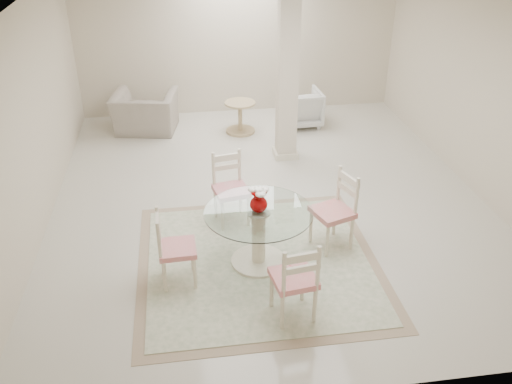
{
  "coord_description": "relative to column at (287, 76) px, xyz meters",
  "views": [
    {
      "loc": [
        -1.14,
        -6.63,
        3.88
      ],
      "look_at": [
        -0.37,
        -1.33,
        0.85
      ],
      "focal_mm": 38.0,
      "sensor_mm": 36.0,
      "label": 1
    }
  ],
  "objects": [
    {
      "name": "recliner_taupe",
      "position": [
        -2.29,
        1.4,
        -1.0
      ],
      "size": [
        1.24,
        1.13,
        0.71
      ],
      "primitive_type": "imported",
      "rotation": [
        0.0,
        0.0,
        2.96
      ],
      "color": "#9F9684",
      "rests_on": "ground"
    },
    {
      "name": "armchair_white",
      "position": [
        0.52,
        1.28,
        -1.01
      ],
      "size": [
        0.75,
        0.77,
        0.67
      ],
      "primitive_type": "imported",
      "rotation": [
        0.0,
        0.0,
        3.19
      ],
      "color": "silver",
      "rests_on": "ground"
    },
    {
      "name": "side_table",
      "position": [
        -0.61,
        1.1,
        -1.09
      ],
      "size": [
        0.55,
        0.55,
        0.57
      ],
      "color": "tan",
      "rests_on": "ground"
    },
    {
      "name": "dining_chair_west",
      "position": [
        -1.86,
        -3.05,
        -0.82
      ],
      "size": [
        0.41,
        0.41,
        1.0
      ],
      "rotation": [
        0.0,
        0.0,
        1.61
      ],
      "color": "#F7E9CB",
      "rests_on": "ground"
    },
    {
      "name": "column",
      "position": [
        0.0,
        0.0,
        0.0
      ],
      "size": [
        0.3,
        0.3,
        2.7
      ],
      "primitive_type": "cube",
      "color": "beige",
      "rests_on": "ground"
    },
    {
      "name": "area_rug",
      "position": [
        -0.87,
        -2.83,
        -1.34
      ],
      "size": [
        2.81,
        2.81,
        0.02
      ],
      "color": "tan",
      "rests_on": "ground"
    },
    {
      "name": "dining_chair_north",
      "position": [
        -1.1,
        -1.84,
        -0.79
      ],
      "size": [
        0.49,
        0.49,
        1.06
      ],
      "rotation": [
        0.0,
        0.0,
        0.18
      ],
      "color": "#F1E3C6",
      "rests_on": "ground"
    },
    {
      "name": "room_shell",
      "position": [
        -0.5,
        -1.3,
        0.51
      ],
      "size": [
        6.02,
        7.02,
        2.71
      ],
      "color": "beige",
      "rests_on": "ground"
    },
    {
      "name": "dining_table",
      "position": [
        -0.87,
        -2.83,
        -0.99
      ],
      "size": [
        1.23,
        1.23,
        0.71
      ],
      "rotation": [
        0.0,
        0.0,
        0.23
      ],
      "color": "#F7E8CB",
      "rests_on": "ground"
    },
    {
      "name": "dining_chair_east",
      "position": [
        0.12,
        -2.59,
        -0.78
      ],
      "size": [
        0.55,
        0.55,
        1.08
      ],
      "rotation": [
        0.0,
        0.0,
        -1.23
      ],
      "color": "#F3E5C8",
      "rests_on": "ground"
    },
    {
      "name": "dining_chair_south",
      "position": [
        -0.65,
        -3.82,
        -0.8
      ],
      "size": [
        0.47,
        0.47,
        1.05
      ],
      "rotation": [
        0.0,
        0.0,
        3.28
      ],
      "color": "beige",
      "rests_on": "ground"
    },
    {
      "name": "red_vase",
      "position": [
        -0.87,
        -2.83,
        -0.49
      ],
      "size": [
        0.23,
        0.22,
        0.31
      ],
      "color": "#9F0405",
      "rests_on": "dining_table"
    },
    {
      "name": "ground",
      "position": [
        -0.5,
        -1.3,
        -1.35
      ],
      "size": [
        7.0,
        7.0,
        0.0
      ],
      "primitive_type": "plane",
      "color": "beige",
      "rests_on": "ground"
    }
  ]
}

